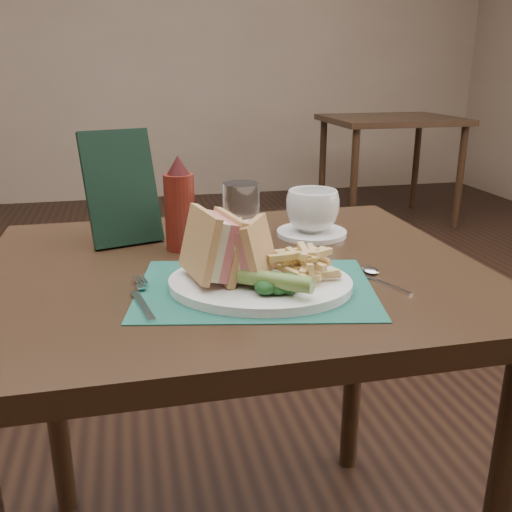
{
  "coord_description": "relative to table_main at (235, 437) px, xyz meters",
  "views": [
    {
      "loc": [
        -0.18,
        -1.47,
        1.1
      ],
      "look_at": [
        0.02,
        -0.6,
        0.8
      ],
      "focal_mm": 40.0,
      "sensor_mm": 36.0,
      "label": 1
    }
  ],
  "objects": [
    {
      "name": "floor",
      "position": [
        0.0,
        0.5,
        -0.38
      ],
      "size": [
        7.0,
        7.0,
        0.0
      ],
      "primitive_type": "plane",
      "color": "black",
      "rests_on": "ground"
    },
    {
      "name": "wall_back",
      "position": [
        0.0,
        4.0,
        -0.38
      ],
      "size": [
        6.0,
        0.0,
        6.0
      ],
      "primitive_type": "plane",
      "rotation": [
        1.57,
        0.0,
        0.0
      ],
      "color": "gray",
      "rests_on": "ground"
    },
    {
      "name": "table_main",
      "position": [
        0.0,
        0.0,
        0.0
      ],
      "size": [
        0.9,
        0.75,
        0.75
      ],
      "primitive_type": null,
      "color": "black",
      "rests_on": "ground"
    },
    {
      "name": "table_bg_right",
      "position": [
        1.67,
        2.83,
        0.0
      ],
      "size": [
        0.9,
        0.75,
        0.75
      ],
      "primitive_type": null,
      "color": "black",
      "rests_on": "ground"
    },
    {
      "name": "placemat",
      "position": [
        0.02,
        -0.12,
        0.38
      ],
      "size": [
        0.43,
        0.35,
        0.0
      ],
      "primitive_type": "cube",
      "rotation": [
        0.0,
        0.0,
        -0.2
      ],
      "color": "#1A5546",
      "rests_on": "table_main"
    },
    {
      "name": "plate",
      "position": [
        0.02,
        -0.13,
        0.38
      ],
      "size": [
        0.36,
        0.32,
        0.01
      ],
      "primitive_type": null,
      "rotation": [
        0.0,
        0.0,
        -0.31
      ],
      "color": "white",
      "rests_on": "placemat"
    },
    {
      "name": "sandwich_half_a",
      "position": [
        -0.07,
        -0.11,
        0.45
      ],
      "size": [
        0.1,
        0.13,
        0.12
      ],
      "primitive_type": null,
      "rotation": [
        0.0,
        0.24,
        0.21
      ],
      "color": "tan",
      "rests_on": "plate"
    },
    {
      "name": "sandwich_half_b",
      "position": [
        -0.02,
        -0.11,
        0.44
      ],
      "size": [
        0.12,
        0.12,
        0.1
      ],
      "primitive_type": null,
      "rotation": [
        0.0,
        -0.24,
        -0.52
      ],
      "color": "tan",
      "rests_on": "plate"
    },
    {
      "name": "kale_garnish",
      "position": [
        0.03,
        -0.19,
        0.41
      ],
      "size": [
        0.11,
        0.08,
        0.03
      ],
      "primitive_type": null,
      "color": "#153A19",
      "rests_on": "plate"
    },
    {
      "name": "pickle_spear",
      "position": [
        0.03,
        -0.19,
        0.41
      ],
      "size": [
        0.11,
        0.1,
        0.03
      ],
      "primitive_type": "cylinder",
      "rotation": [
        1.54,
        0.0,
        0.89
      ],
      "color": "#51702A",
      "rests_on": "plate"
    },
    {
      "name": "fries_pile",
      "position": [
        0.09,
        -0.11,
        0.42
      ],
      "size": [
        0.18,
        0.2,
        0.05
      ],
      "primitive_type": null,
      "color": "tan",
      "rests_on": "plate"
    },
    {
      "name": "fork",
      "position": [
        -0.17,
        -0.13,
        0.38
      ],
      "size": [
        0.07,
        0.17,
        0.01
      ],
      "primitive_type": null,
      "rotation": [
        0.0,
        0.0,
        0.19
      ],
      "color": "silver",
      "rests_on": "placemat"
    },
    {
      "name": "spoon",
      "position": [
        0.23,
        -0.14,
        0.38
      ],
      "size": [
        0.09,
        0.15,
        0.01
      ],
      "primitive_type": null,
      "rotation": [
        0.0,
        0.0,
        0.38
      ],
      "color": "silver",
      "rests_on": "table_main"
    },
    {
      "name": "saucer",
      "position": [
        0.2,
        0.15,
        0.38
      ],
      "size": [
        0.18,
        0.18,
        0.01
      ],
      "primitive_type": "cylinder",
      "rotation": [
        0.0,
        0.0,
        0.21
      ],
      "color": "white",
      "rests_on": "table_main"
    },
    {
      "name": "coffee_cup",
      "position": [
        0.2,
        0.15,
        0.43
      ],
      "size": [
        0.15,
        0.15,
        0.09
      ],
      "primitive_type": "imported",
      "rotation": [
        0.0,
        0.0,
        0.39
      ],
      "color": "white",
      "rests_on": "saucer"
    },
    {
      "name": "drinking_glass",
      "position": [
        0.04,
        0.1,
        0.44
      ],
      "size": [
        0.1,
        0.1,
        0.13
      ],
      "primitive_type": "cylinder",
      "rotation": [
        0.0,
        0.0,
        0.39
      ],
      "color": "white",
      "rests_on": "table_main"
    },
    {
      "name": "ketchup_bottle",
      "position": [
        -0.08,
        0.12,
        0.47
      ],
      "size": [
        0.07,
        0.07,
        0.19
      ],
      "primitive_type": null,
      "rotation": [
        0.0,
        0.0,
        -0.26
      ],
      "color": "#5F1810",
      "rests_on": "table_main"
    },
    {
      "name": "check_presenter",
      "position": [
        -0.19,
        0.19,
        0.49
      ],
      "size": [
        0.16,
        0.12,
        0.23
      ],
      "primitive_type": "cube",
      "rotation": [
        -0.31,
        0.0,
        0.28
      ],
      "color": "black",
      "rests_on": "table_main"
    }
  ]
}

